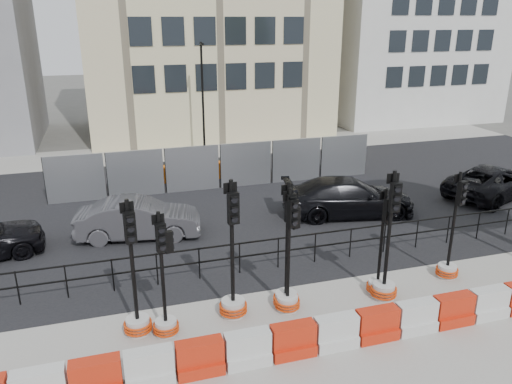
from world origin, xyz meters
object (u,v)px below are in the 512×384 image
object	(u,v)px
traffic_signal_d	(288,283)
traffic_signal_h	(449,257)
traffic_signal_a	(136,308)
car_c	(349,197)

from	to	relation	value
traffic_signal_d	traffic_signal_h	size ratio (longest dim) A/B	1.04
traffic_signal_a	traffic_signal_h	bearing A→B (deg)	-7.01
traffic_signal_a	traffic_signal_d	size ratio (longest dim) A/B	1.03
traffic_signal_d	traffic_signal_h	distance (m)	5.06
traffic_signal_a	traffic_signal_h	size ratio (longest dim) A/B	1.06
traffic_signal_h	car_c	size ratio (longest dim) A/B	0.61
traffic_signal_h	traffic_signal_a	bearing A→B (deg)	166.14
traffic_signal_a	traffic_signal_d	world-z (taller)	traffic_signal_a
traffic_signal_h	traffic_signal_d	bearing A→B (deg)	167.95
traffic_signal_d	car_c	world-z (taller)	traffic_signal_d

